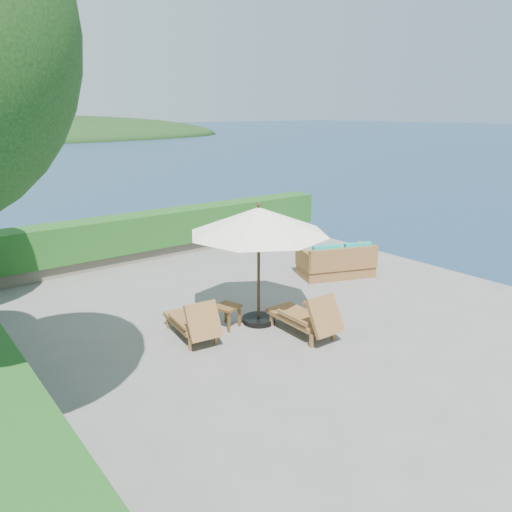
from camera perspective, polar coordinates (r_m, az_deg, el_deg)
ground at (r=10.77m, az=1.35°, el=-6.84°), size 12.00×12.00×0.00m
foundation at (r=11.47m, az=1.30°, el=-13.99°), size 12.00×12.00×3.00m
ocean at (r=12.26m, az=1.26°, el=-19.86°), size 600.00×600.00×0.00m
offshore_island at (r=151.12m, az=-26.38°, el=11.86°), size 126.00×57.60×12.60m
planter_wall_far at (r=15.23m, az=-12.04°, el=0.47°), size 12.00×0.60×0.36m
hedge_far at (r=15.06m, az=-12.19°, el=2.93°), size 12.40×0.90×1.00m
patio_umbrella at (r=9.80m, az=0.32°, el=3.92°), size 3.18×3.18×2.52m
lounge_left at (r=9.68m, az=-7.16°, el=-7.40°), size 0.80×1.57×0.87m
lounge_right at (r=9.79m, az=5.82°, el=-6.90°), size 0.76×1.63×0.93m
side_table at (r=10.09m, az=-3.32°, el=-6.12°), size 0.56×0.56×0.47m
wicker_loveseat at (r=13.34m, az=9.22°, el=-0.78°), size 2.15×1.61×0.95m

